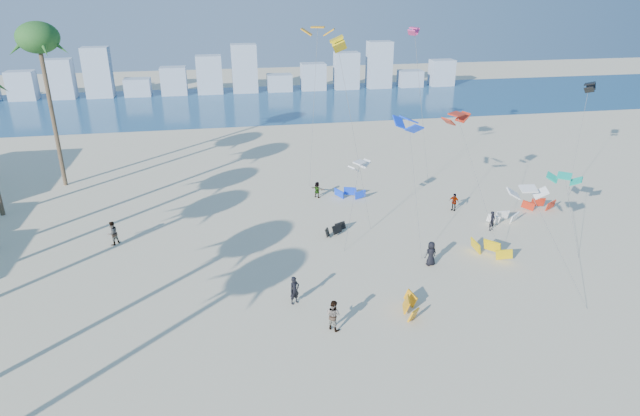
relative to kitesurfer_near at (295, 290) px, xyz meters
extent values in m
plane|color=navy|center=(-0.51, 60.66, -0.94)|extent=(220.00, 220.00, 0.00)
imported|color=black|center=(0.00, 0.00, 0.00)|extent=(0.82, 0.72, 1.89)
imported|color=gray|center=(1.86, -3.16, 0.01)|extent=(1.16, 1.18, 1.92)
imported|color=black|center=(10.36, 3.24, -0.02)|extent=(1.01, 0.78, 1.85)
imported|color=gray|center=(16.05, 12.52, -0.14)|extent=(0.95, 0.95, 1.62)
imported|color=gray|center=(4.62, 17.80, -0.18)|extent=(1.38, 1.25, 1.53)
imported|color=black|center=(17.47, 8.00, -0.11)|extent=(0.73, 0.65, 1.67)
imported|color=gray|center=(-12.74, 10.86, 0.02)|extent=(1.17, 1.18, 1.93)
cylinder|color=#595959|center=(5.76, 8.55, 1.88)|extent=(2.11, 4.11, 5.68)
cylinder|color=#595959|center=(10.13, 6.73, 3.72)|extent=(0.07, 4.92, 9.34)
cylinder|color=#595959|center=(15.00, 6.30, 3.84)|extent=(2.02, 5.82, 9.59)
cylinder|color=#595959|center=(6.47, 11.26, 6.54)|extent=(2.58, 2.53, 14.97)
cylinder|color=#595959|center=(15.65, 21.12, 6.46)|extent=(1.80, 2.22, 14.82)
cylinder|color=#595959|center=(21.91, 4.35, 1.55)|extent=(0.56, 4.13, 5.02)
cylinder|color=#595959|center=(5.27, 23.34, 6.42)|extent=(1.74, 4.84, 14.74)
cylinder|color=#595959|center=(29.39, 15.38, 4.05)|extent=(2.44, 3.20, 10.00)
cylinder|color=#595959|center=(16.70, -1.88, 2.41)|extent=(2.74, 4.24, 6.73)
cylinder|color=brown|center=(-19.64, 25.66, 6.17)|extent=(0.40, 0.40, 14.23)
ellipsoid|color=#1D5320|center=(-19.64, 25.66, 13.28)|extent=(3.80, 3.80, 2.85)
cube|color=#9EADBF|center=(-36.31, 70.66, 1.45)|extent=(4.40, 3.00, 4.80)
cube|color=#9EADBF|center=(-30.11, 70.66, 2.35)|extent=(4.40, 3.00, 6.60)
cube|color=#9EADBF|center=(-23.91, 70.66, 3.25)|extent=(4.40, 3.00, 8.40)
cube|color=#9EADBF|center=(-17.71, 70.66, 0.55)|extent=(4.40, 3.00, 3.00)
cube|color=#9EADBF|center=(-11.51, 70.66, 1.45)|extent=(4.40, 3.00, 4.80)
cube|color=#9EADBF|center=(-5.31, 70.66, 2.35)|extent=(4.40, 3.00, 6.60)
cube|color=#9EADBF|center=(0.89, 70.66, 3.25)|extent=(4.40, 3.00, 8.40)
cube|color=#9EADBF|center=(7.09, 70.66, 0.55)|extent=(4.40, 3.00, 3.00)
cube|color=#9EADBF|center=(13.29, 70.66, 1.45)|extent=(4.40, 3.00, 4.80)
cube|color=#9EADBF|center=(19.49, 70.66, 2.35)|extent=(4.40, 3.00, 6.60)
cube|color=#9EADBF|center=(25.69, 70.66, 3.25)|extent=(4.40, 3.00, 8.40)
cube|color=#9EADBF|center=(31.89, 70.66, 0.55)|extent=(4.40, 3.00, 3.00)
cube|color=#9EADBF|center=(38.09, 70.66, 1.45)|extent=(4.40, 3.00, 4.80)
camera|label=1|loc=(-3.84, -29.99, 18.40)|focal=30.96mm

